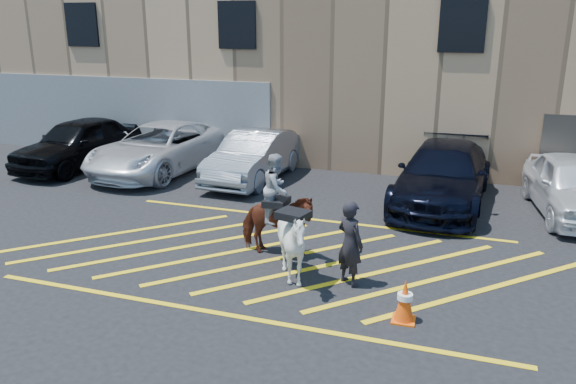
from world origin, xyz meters
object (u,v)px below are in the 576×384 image
(car_silver_sedan, at_px, (254,156))
(traffic_cone, at_px, (405,301))
(car_black_suv, at_px, (79,143))
(car_white_pickup, at_px, (161,148))
(car_blue_suv, at_px, (443,175))
(car_white_suv, at_px, (573,186))
(saddled_white, at_px, (293,244))
(handler, at_px, (350,243))
(mounted_bay, at_px, (277,216))

(car_silver_sedan, xyz_separation_m, traffic_cone, (5.52, -7.21, -0.38))
(car_black_suv, relative_size, car_white_pickup, 0.87)
(car_blue_suv, distance_m, car_white_suv, 3.17)
(saddled_white, distance_m, traffic_cone, 2.37)
(car_black_suv, relative_size, traffic_cone, 6.66)
(car_black_suv, distance_m, car_blue_suv, 11.82)
(handler, bearing_deg, car_black_suv, 3.59)
(handler, distance_m, traffic_cone, 1.62)
(car_blue_suv, bearing_deg, mounted_bay, -118.52)
(car_silver_sedan, bearing_deg, mounted_bay, -61.14)
(car_silver_sedan, relative_size, saddled_white, 2.83)
(car_white_pickup, relative_size, saddled_white, 3.49)
(car_blue_suv, xyz_separation_m, saddled_white, (-2.33, -5.79, -0.04))
(mounted_bay, xyz_separation_m, traffic_cone, (2.88, -1.86, -0.52))
(car_white_suv, bearing_deg, car_blue_suv, 173.87)
(saddled_white, bearing_deg, mounted_bay, 123.95)
(car_white_pickup, relative_size, handler, 3.45)
(car_white_suv, height_order, saddled_white, car_white_suv)
(car_blue_suv, bearing_deg, traffic_cone, -87.34)
(car_blue_suv, xyz_separation_m, car_white_suv, (3.17, 0.10, -0.03))
(car_black_suv, distance_m, car_white_suv, 14.99)
(car_black_suv, relative_size, handler, 2.99)
(car_white_pickup, bearing_deg, car_white_suv, 2.66)
(car_white_suv, relative_size, saddled_white, 2.77)
(car_black_suv, bearing_deg, mounted_bay, -24.08)
(mounted_bay, bearing_deg, handler, -25.13)
(car_black_suv, relative_size, saddled_white, 3.03)
(car_black_suv, height_order, car_white_pickup, car_black_suv)
(car_silver_sedan, bearing_deg, traffic_cone, -49.97)
(car_blue_suv, height_order, traffic_cone, car_blue_suv)
(car_black_suv, height_order, car_white_suv, car_black_suv)
(car_white_pickup, distance_m, car_blue_suv, 8.95)
(car_white_suv, height_order, traffic_cone, car_white_suv)
(handler, height_order, traffic_cone, handler)
(car_white_pickup, xyz_separation_m, car_silver_sedan, (3.27, 0.02, -0.03))
(handler, relative_size, saddled_white, 1.01)
(saddled_white, bearing_deg, handler, 12.21)
(car_blue_suv, xyz_separation_m, traffic_cone, (-0.14, -6.62, -0.43))
(car_white_pickup, height_order, handler, handler)
(mounted_bay, xyz_separation_m, saddled_white, (0.69, -1.03, -0.13))
(saddled_white, height_order, traffic_cone, saddled_white)
(traffic_cone, bearing_deg, car_white_suv, 63.71)
(traffic_cone, bearing_deg, saddled_white, 159.26)
(car_silver_sedan, height_order, mounted_bay, mounted_bay)
(car_black_suv, xyz_separation_m, mounted_bay, (8.80, -4.98, 0.06))
(car_silver_sedan, height_order, traffic_cone, car_silver_sedan)
(car_white_pickup, xyz_separation_m, traffic_cone, (8.79, -7.20, -0.41))
(handler, bearing_deg, mounted_bay, 7.27)
(car_silver_sedan, height_order, saddled_white, car_silver_sedan)
(car_white_suv, distance_m, handler, 7.21)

